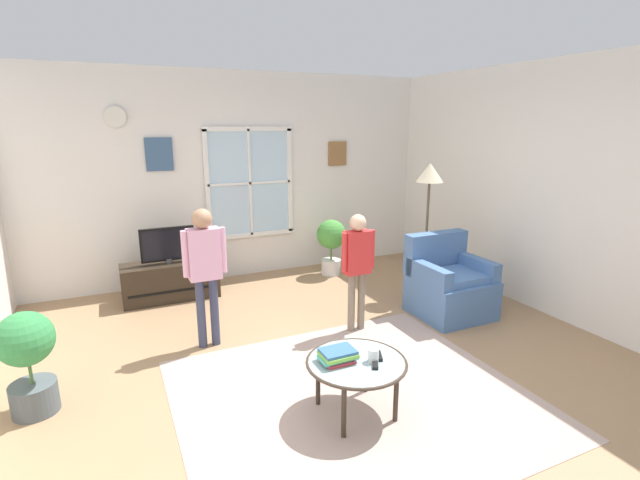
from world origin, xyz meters
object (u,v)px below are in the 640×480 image
tv_stand (171,281)px  potted_plant_by_window (331,240)px  book_stack (338,355)px  person_red_shirt (357,259)px  television (168,244)px  potted_plant_corner (28,356)px  person_pink_shirt (205,262)px  remote_near_books (375,364)px  coffee_table (356,364)px  cup (373,355)px  remote_near_cup (379,356)px  armchair (449,286)px  floor_lamp (429,186)px

tv_stand → potted_plant_by_window: size_ratio=1.42×
book_stack → person_red_shirt: person_red_shirt is taller
television → potted_plant_corner: bearing=-122.2°
television → potted_plant_by_window: 2.16m
person_pink_shirt → remote_near_books: bearing=-62.7°
coffee_table → remote_near_books: 0.14m
person_red_shirt → potted_plant_corner: 2.83m
cup → remote_near_cup: bearing=27.8°
television → book_stack: size_ratio=2.32×
book_stack → remote_near_books: 0.27m
potted_plant_by_window → person_pink_shirt: bearing=-144.2°
television → armchair: size_ratio=0.71×
tv_stand → remote_near_books: size_ratio=7.85×
person_red_shirt → remote_near_cup: bearing=-112.4°
tv_stand → armchair: armchair is taller
person_pink_shirt → potted_plant_corner: size_ratio=1.70×
remote_near_cup → person_pink_shirt: person_pink_shirt is taller
person_red_shirt → person_pink_shirt: 1.46m
cup → potted_plant_corner: (-2.23, 1.05, -0.01)m
coffee_table → potted_plant_corner: size_ratio=0.94×
person_pink_shirt → cup: bearing=-61.5°
television → potted_plant_corner: size_ratio=0.79×
remote_near_books → potted_plant_by_window: bearing=69.2°
armchair → floor_lamp: size_ratio=0.54×
television → coffee_table: bearing=-72.8°
tv_stand → cup: bearing=-71.3°
potted_plant_corner → remote_near_cup: bearing=-23.7°
armchair → remote_near_cup: 2.02m
remote_near_cup → cup: bearing=-152.2°
coffee_table → person_pink_shirt: size_ratio=0.55×
armchair → coffee_table: armchair is taller
remote_near_cup → floor_lamp: bearing=45.4°
television → potted_plant_by_window: size_ratio=0.79×
tv_stand → floor_lamp: 3.28m
armchair → potted_plant_by_window: armchair is taller
floor_lamp → coffee_table: bearing=-137.5°
remote_near_books → remote_near_cup: bearing=46.3°
potted_plant_by_window → floor_lamp: 1.60m
book_stack → person_red_shirt: 1.46m
tv_stand → cup: cup is taller
potted_plant_corner → tv_stand: bearing=57.8°
remote_near_cup → floor_lamp: (1.79, 1.82, 0.91)m
coffee_table → potted_plant_by_window: bearing=67.0°
person_red_shirt → coffee_table: bearing=-119.3°
potted_plant_corner → potted_plant_by_window: bearing=30.2°
tv_stand → book_stack: bearing=-74.8°
book_stack → tv_stand: bearing=105.2°
remote_near_books → potted_plant_by_window: size_ratio=0.18×
remote_near_cup → person_pink_shirt: bearing=121.0°
coffee_table → cup: bearing=-26.6°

